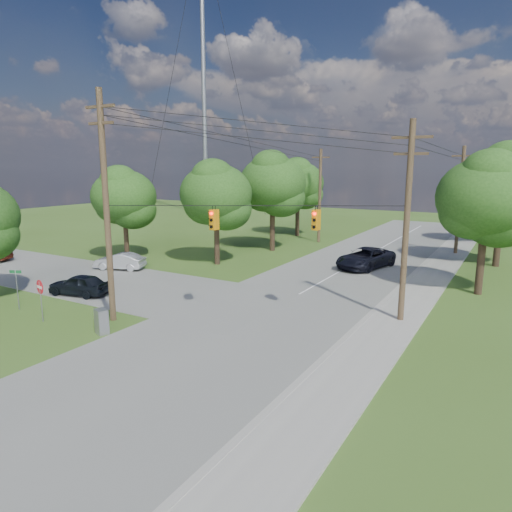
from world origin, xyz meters
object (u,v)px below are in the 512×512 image
Objects in this scene: pole_sw at (106,205)px; car_cross_silver at (120,261)px; car_main_north at (366,258)px; control_cabinet at (102,322)px; pole_north_e at (460,200)px; pole_ne at (407,220)px; pole_north_w at (320,195)px; do_not_enter_sign at (40,291)px; car_cross_dark at (79,285)px.

car_cross_silver is at bearing 135.05° from pole_sw.
control_cabinet is at bearing -93.90° from car_main_north.
pole_north_e is at bearing 89.15° from control_cabinet.
pole_ne is at bearing 67.88° from car_cross_silver.
pole_north_e is (-0.00, 22.00, -0.34)m from pole_ne.
pole_north_e is 13.90m from pole_north_w.
pole_sw is at bearing -150.62° from pole_ne.
do_not_enter_sign is at bearing -149.62° from pole_ne.
do_not_enter_sign reaches higher than car_cross_dark.
car_main_north reaches higher than control_cabinet.
pole_north_e is 33.99m from control_cabinet.
pole_ne reaches higher than car_cross_silver.
pole_north_w is at bearing 180.00° from pole_north_e.
pole_ne reaches higher than pole_north_w.
pole_sw is 21.67m from car_main_north.
car_main_north is at bearing -50.63° from pole_north_w.
control_cabinet is (1.50, -31.33, -4.50)m from pole_north_w.
car_cross_silver is 3.23× the size of control_cabinet.
do_not_enter_sign is at bearing -154.09° from control_cabinet.
car_cross_silver is at bearing -112.36° from pole_north_w.
control_cabinet is (-12.40, -9.33, -4.84)m from pole_ne.
control_cabinet is at bearing -111.59° from pole_north_e.
pole_sw reaches higher than do_not_enter_sign.
pole_north_e is (13.50, 29.60, -1.10)m from pole_sw.
pole_sw is 1.14× the size of pole_ne.
control_cabinet is (-6.84, -21.16, -0.22)m from car_main_north.
do_not_enter_sign is (-16.55, -9.70, -3.78)m from pole_ne.
car_cross_dark is 1.75× the size of do_not_enter_sign.
car_cross_dark is at bearing 157.46° from pole_sw.
pole_sw is 9.58× the size of control_cabinet.
do_not_enter_sign is (-2.65, -31.70, -3.45)m from pole_north_w.
pole_sw is 13.76m from car_cross_silver.
car_cross_dark is 0.99× the size of car_cross_silver.
pole_sw is 5.21× the size of do_not_enter_sign.
pole_north_w reaches higher than car_cross_silver.
control_cabinet is (1.10, -1.73, -5.60)m from pole_sw.
pole_sw reaches higher than control_cabinet.
pole_sw is 29.62m from pole_north_w.
pole_sw is 15.51m from pole_ne.
pole_north_w is 2.47× the size of car_cross_silver.
car_main_north is (13.48, 17.13, 0.13)m from car_cross_dark.
pole_ne is 8.38× the size of control_cabinet.
car_cross_silver is at bearing -133.98° from car_main_north.
car_cross_dark is (-5.14, -27.30, -4.41)m from pole_north_w.
do_not_enter_sign is (5.87, -11.00, 0.98)m from car_cross_silver.
car_cross_dark is 5.15m from do_not_enter_sign.
pole_sw reaches higher than pole_ne.
pole_sw is 5.86m from do_not_enter_sign.
car_cross_silver reaches higher than control_cabinet.
do_not_enter_sign is (2.49, -4.40, 0.97)m from car_cross_dark.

